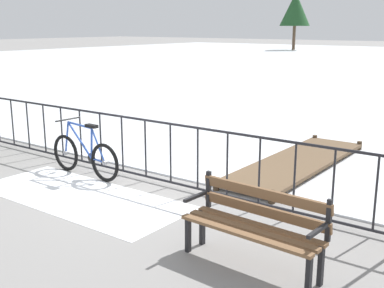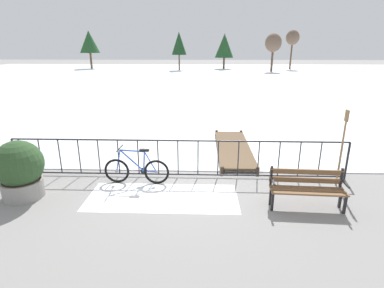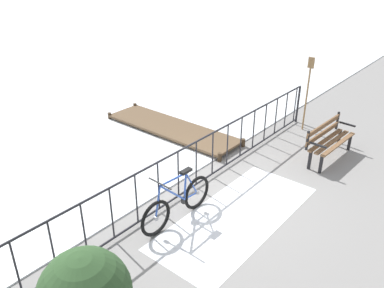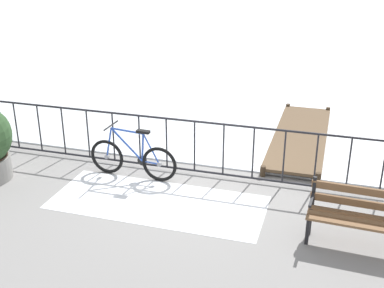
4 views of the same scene
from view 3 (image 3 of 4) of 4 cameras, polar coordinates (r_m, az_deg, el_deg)
ground_plane at (r=8.11m, az=0.60°, el=-6.35°), size 160.00×160.00×0.00m
snow_patch at (r=7.34m, az=6.59°, el=-10.42°), size 3.56×1.48×0.01m
railing_fence at (r=7.82m, az=0.62°, el=-2.90°), size 9.06×0.06×1.07m
bicycle_near_railing at (r=7.01m, az=-2.13°, el=-8.55°), size 1.71×0.52×0.97m
park_bench at (r=9.54m, az=19.23°, el=0.85°), size 1.62×0.56×0.89m
oar_upright at (r=10.71m, az=16.46°, el=7.63°), size 0.04×0.16×1.98m
wooden_dock at (r=10.51m, az=-3.01°, el=2.38°), size 1.10×4.01×0.20m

